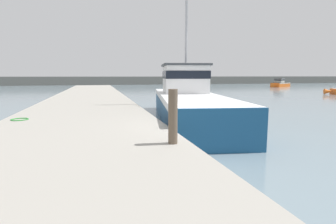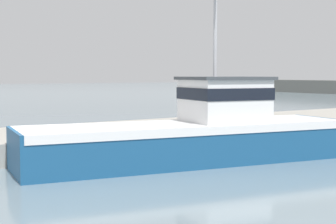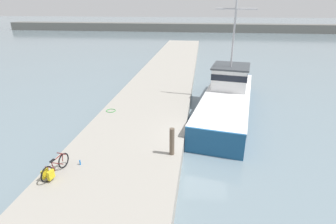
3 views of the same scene
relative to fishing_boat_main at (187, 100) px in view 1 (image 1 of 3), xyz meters
The scene contains 7 objects.
ground_plane 6.41m from the fishing_boat_main, 103.93° to the right, with size 320.00×320.00×0.00m, color gray.
dock_pier 8.40m from the fishing_boat_main, 132.96° to the right, with size 5.82×80.00×0.86m, color #A39E93.
far_shoreline 68.19m from the fishing_boat_main, 65.31° to the left, with size 180.00×5.00×2.27m, color slate.
fishing_boat_main is the anchor object (origin of this frame).
boat_green_anchored 50.80m from the fishing_boat_main, 46.21° to the left, with size 7.29×5.13×2.00m.
mooring_post 8.95m from the fishing_boat_main, 111.43° to the right, with size 0.23×0.23×1.36m, color brown.
hose_coil 8.67m from the fishing_boat_main, 156.86° to the right, with size 0.62×0.62×0.04m, color green.
Camera 1 is at (-3.53, -8.32, 2.54)m, focal length 28.00 mm.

